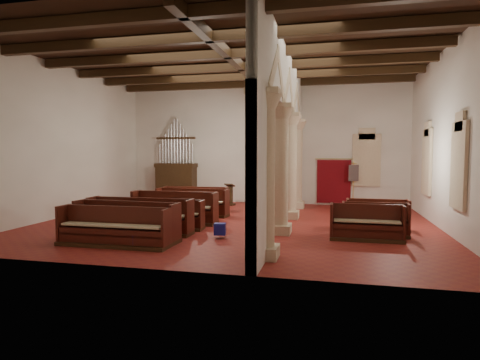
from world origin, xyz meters
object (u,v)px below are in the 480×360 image
at_px(processional_banner, 353,191).
at_px(aisle_pew_0, 366,228).
at_px(nave_pew_0, 114,233).
at_px(lectern, 230,196).
at_px(pipe_organ, 176,175).

height_order(processional_banner, aisle_pew_0, processional_banner).
xyz_separation_m(processional_banner, nave_pew_0, (-6.81, -9.57, -0.41)).
distance_m(lectern, aisle_pew_0, 8.76).
relative_size(lectern, processional_banner, 0.50).
height_order(pipe_organ, lectern, pipe_organ).
xyz_separation_m(lectern, nave_pew_0, (-1.04, -8.88, -0.09)).
relative_size(processional_banner, nave_pew_0, 0.67).
height_order(lectern, processional_banner, processional_banner).
distance_m(pipe_organ, aisle_pew_0, 11.63).
relative_size(processional_banner, aisle_pew_0, 1.03).
bearing_deg(nave_pew_0, pipe_organ, 102.21).
relative_size(lectern, nave_pew_0, 0.33).
bearing_deg(lectern, pipe_organ, 176.42).
xyz_separation_m(lectern, aisle_pew_0, (5.81, -6.56, -0.09)).
bearing_deg(pipe_organ, lectern, -14.88).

